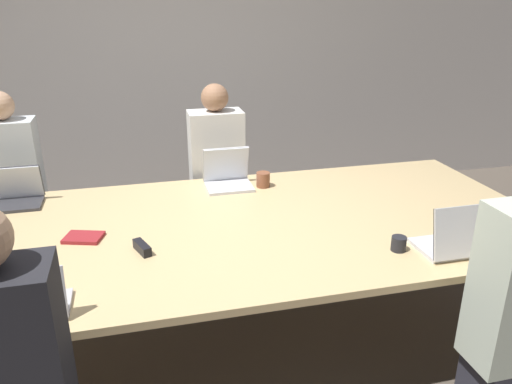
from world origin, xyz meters
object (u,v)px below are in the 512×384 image
(cup_near_right, at_px, (399,244))
(laptop_far_center, at_px, (228,175))
(laptop_far_left, at_px, (14,194))
(cup_far_center, at_px, (263,180))
(laptop_near_left, at_px, (26,302))
(person_far_left, at_px, (15,192))
(stapler, at_px, (142,248))
(person_far_center, at_px, (217,178))
(laptop_near_right, at_px, (455,240))

(cup_near_right, relative_size, laptop_far_center, 0.24)
(cup_near_right, xyz_separation_m, laptop_far_left, (-2.06, 1.16, 0.03))
(cup_far_center, bearing_deg, laptop_far_left, 177.21)
(laptop_far_center, bearing_deg, laptop_near_left, -129.70)
(person_far_left, bearing_deg, stapler, -56.41)
(stapler, bearing_deg, laptop_far_center, 33.71)
(cup_near_right, xyz_separation_m, cup_far_center, (-0.44, 1.08, 0.01))
(laptop_near_left, height_order, stapler, laptop_near_left)
(person_far_left, bearing_deg, laptop_far_center, -16.51)
(person_far_center, bearing_deg, laptop_far_center, -87.96)
(person_far_center, height_order, person_far_left, person_far_center)
(stapler, bearing_deg, laptop_near_left, -156.49)
(laptop_far_center, distance_m, person_far_center, 0.40)
(laptop_far_left, bearing_deg, person_far_left, 102.11)
(person_far_center, height_order, laptop_far_left, person_far_center)
(cup_near_right, bearing_deg, cup_far_center, 112.25)
(laptop_near_right, xyz_separation_m, person_far_left, (-2.40, 1.69, -0.15))
(cup_near_right, distance_m, stapler, 1.33)
(person_far_left, distance_m, laptop_near_left, 1.80)
(laptop_near_right, height_order, stapler, laptop_near_right)
(laptop_near_right, bearing_deg, laptop_far_center, -53.44)
(person_far_center, bearing_deg, laptop_far_left, -164.84)
(cup_near_right, relative_size, laptop_near_left, 0.24)
(person_far_center, distance_m, laptop_near_left, 2.00)
(cup_near_right, bearing_deg, laptop_near_left, -175.01)
(person_far_left, bearing_deg, laptop_near_left, -77.68)
(stapler, bearing_deg, cup_far_center, 21.80)
(cup_near_right, height_order, person_far_left, person_far_left)
(person_far_left, bearing_deg, laptop_far_left, -77.89)
(cup_far_center, height_order, laptop_far_left, laptop_far_left)
(cup_near_right, height_order, laptop_near_left, laptop_near_left)
(stapler, bearing_deg, laptop_near_right, -35.11)
(stapler, bearing_deg, laptop_far_left, 111.29)
(person_far_center, bearing_deg, laptop_near_left, -122.63)
(person_far_center, distance_m, person_far_left, 1.46)
(person_far_center, relative_size, person_far_left, 1.00)
(laptop_far_left, bearing_deg, person_far_center, 15.16)
(laptop_near_right, relative_size, laptop_near_left, 0.98)
(cup_near_right, distance_m, cup_far_center, 1.17)
(person_far_center, xyz_separation_m, cup_far_center, (0.25, -0.45, 0.12))
(laptop_far_center, distance_m, laptop_near_left, 1.71)
(laptop_far_left, bearing_deg, laptop_far_center, 0.03)
(laptop_far_left, bearing_deg, stapler, -48.19)
(laptop_near_right, xyz_separation_m, laptop_near_left, (-2.02, -0.06, -0.01))
(laptop_far_center, height_order, laptop_near_left, laptop_far_center)
(laptop_near_right, xyz_separation_m, laptop_far_center, (-0.93, 1.26, -0.00))
(laptop_near_right, distance_m, cup_near_right, 0.28)
(laptop_far_left, height_order, laptop_near_left, laptop_far_left)
(laptop_far_center, bearing_deg, cup_far_center, -18.67)
(laptop_far_center, distance_m, stapler, 1.05)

